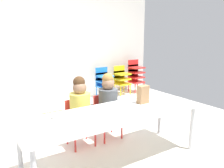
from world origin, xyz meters
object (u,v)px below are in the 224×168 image
object	(u,v)px
paper_bag_brown	(143,94)
craft_table	(115,116)
kid_chair_red_stack	(135,74)
paper_plate_near_edge	(57,118)
seated_child_middle_seat	(108,100)
kid_chair_blue_stack	(104,80)
seated_child_near_camera	(80,105)
donut_powdered_on_plate	(57,116)
paper_plate_center_table	(137,110)
kid_chair_yellow_stack	(121,78)

from	to	relation	value
paper_bag_brown	craft_table	bearing A→B (deg)	-170.07
kid_chair_red_stack	paper_plate_near_edge	xyz separation A→B (m)	(-2.86, -2.31, 0.15)
seated_child_middle_seat	kid_chair_blue_stack	world-z (taller)	seated_child_middle_seat
seated_child_near_camera	paper_plate_near_edge	world-z (taller)	seated_child_near_camera
seated_child_middle_seat	kid_chair_red_stack	xyz separation A→B (m)	(1.99, 1.89, -0.10)
seated_child_middle_seat	paper_plate_near_edge	world-z (taller)	seated_child_middle_seat
seated_child_near_camera	paper_plate_near_edge	xyz separation A→B (m)	(-0.45, -0.43, 0.05)
seated_child_near_camera	donut_powdered_on_plate	world-z (taller)	seated_child_near_camera
paper_plate_near_edge	paper_plate_center_table	xyz separation A→B (m)	(0.84, -0.23, 0.00)
kid_chair_blue_stack	paper_plate_center_table	size ratio (longest dim) A/B	3.78
kid_chair_red_stack	paper_plate_center_table	distance (m)	3.25
craft_table	kid_chair_blue_stack	bearing A→B (deg)	61.64
seated_child_near_camera	kid_chair_yellow_stack	size ratio (longest dim) A/B	1.35
seated_child_near_camera	paper_bag_brown	bearing A→B (deg)	-38.12
craft_table	donut_powdered_on_plate	xyz separation A→B (m)	(-0.61, 0.14, 0.07)
craft_table	kid_chair_blue_stack	distance (m)	2.80
craft_table	paper_plate_near_edge	distance (m)	0.63
kid_chair_yellow_stack	paper_plate_center_table	size ratio (longest dim) A/B	3.78
craft_table	paper_bag_brown	world-z (taller)	paper_bag_brown
kid_chair_yellow_stack	paper_plate_near_edge	bearing A→B (deg)	-136.41
donut_powdered_on_plate	kid_chair_red_stack	bearing A→B (deg)	39.00
seated_child_near_camera	paper_bag_brown	xyz separation A→B (m)	(0.62, -0.49, 0.16)
seated_child_middle_seat	kid_chair_yellow_stack	world-z (taller)	seated_child_middle_seat
kid_chair_blue_stack	kid_chair_red_stack	world-z (taller)	kid_chair_red_stack
seated_child_near_camera	kid_chair_yellow_stack	xyz separation A→B (m)	(1.98, 1.89, -0.16)
kid_chair_yellow_stack	paper_bag_brown	world-z (taller)	paper_bag_brown
seated_child_near_camera	kid_chair_yellow_stack	world-z (taller)	seated_child_near_camera
craft_table	donut_powdered_on_plate	distance (m)	0.63
seated_child_middle_seat	craft_table	bearing A→B (deg)	-114.69
donut_powdered_on_plate	craft_table	bearing A→B (deg)	-13.21
craft_table	paper_bag_brown	size ratio (longest dim) A/B	9.51
seated_child_near_camera	craft_table	bearing A→B (deg)	-74.58
kid_chair_red_stack	paper_bag_brown	world-z (taller)	paper_bag_brown
kid_chair_yellow_stack	paper_bag_brown	bearing A→B (deg)	-119.74
paper_bag_brown	kid_chair_blue_stack	bearing A→B (deg)	70.07
seated_child_near_camera	paper_plate_center_table	distance (m)	0.77
kid_chair_yellow_stack	donut_powdered_on_plate	xyz separation A→B (m)	(-2.43, -2.31, 0.23)
seated_child_near_camera	kid_chair_blue_stack	bearing A→B (deg)	51.84
paper_plate_center_table	seated_child_middle_seat	bearing A→B (deg)	87.82
kid_chair_blue_stack	donut_powdered_on_plate	size ratio (longest dim) A/B	5.63
kid_chair_red_stack	donut_powdered_on_plate	size ratio (longest dim) A/B	6.62
kid_chair_yellow_stack	kid_chair_red_stack	bearing A→B (deg)	0.06
paper_plate_center_table	seated_child_near_camera	bearing A→B (deg)	120.86
paper_bag_brown	paper_plate_center_table	bearing A→B (deg)	-143.22
kid_chair_blue_stack	paper_plate_near_edge	world-z (taller)	kid_chair_blue_stack
kid_chair_yellow_stack	donut_powdered_on_plate	distance (m)	3.36
seated_child_middle_seat	paper_plate_near_edge	distance (m)	0.97
paper_plate_near_edge	kid_chair_blue_stack	bearing A→B (deg)	50.10
seated_child_near_camera	kid_chair_red_stack	xyz separation A→B (m)	(2.41, 1.89, -0.10)
kid_chair_blue_stack	paper_plate_near_edge	bearing A→B (deg)	-129.90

